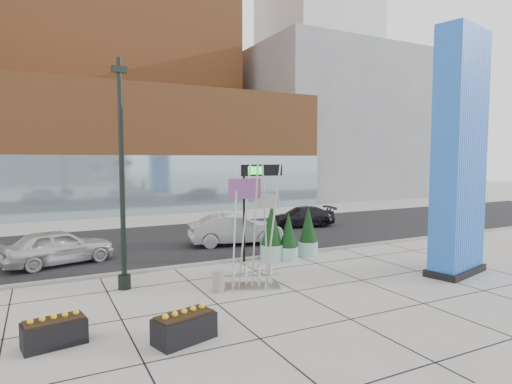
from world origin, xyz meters
name	(u,v)px	position (x,y,z in m)	size (l,w,h in m)	color
ground	(258,287)	(0.00, 0.00, 0.00)	(160.00, 160.00, 0.00)	#9E9991
street_asphalt	(178,241)	(0.00, 10.00, 0.01)	(80.00, 12.00, 0.02)	black
curb_edge	(217,262)	(0.00, 4.00, 0.06)	(80.00, 0.30, 0.12)	gray
tower_podium	(134,150)	(1.00, 27.00, 5.50)	(34.00, 10.00, 11.00)	#96552B
tower_glass_front	(147,185)	(1.00, 22.20, 2.50)	(34.00, 0.60, 5.00)	#8CA5B2
building_grey_parking	(324,125)	(26.00, 32.00, 9.00)	(20.00, 18.00, 18.00)	slate
building_pale_office	(317,24)	(36.00, 48.00, 27.50)	(16.00, 16.00, 55.00)	#B2B7BC
blue_pylon	(459,158)	(8.11, -1.96, 4.74)	(3.18, 2.00, 9.81)	#0C2BBA
lamp_post	(122,196)	(-4.38, 2.05, 3.36)	(0.55, 0.45, 8.21)	black
public_art_sculpture	(253,255)	(-0.15, 0.15, 1.19)	(2.22, 1.68, 4.53)	silver
concrete_bollard	(218,281)	(-1.50, 0.19, 0.38)	(0.39, 0.39, 0.76)	gray
overhead_street_sign	(259,178)	(2.00, 3.80, 3.81)	(2.09, 0.26, 4.43)	black
round_planter_east	(308,232)	(4.60, 3.60, 1.13)	(0.96, 0.96, 2.39)	#94C8C1
round_planter_mid	(288,238)	(3.20, 3.14, 1.05)	(0.89, 0.89, 2.23)	#94C8C1
round_planter_west	(272,233)	(2.49, 3.45, 1.26)	(1.07, 1.07, 2.67)	#94C8C1
box_planter_north	(54,331)	(-6.80, -2.00, 0.37)	(1.58, 0.97, 0.81)	black
box_planter_south	(184,326)	(-3.80, -3.23, 0.40)	(1.73, 1.21, 0.86)	black
car_white_west	(59,247)	(-6.33, 7.02, 0.79)	(1.87, 4.64, 1.58)	silver
car_silver_mid	(235,230)	(2.48, 7.52, 0.83)	(1.77, 5.06, 1.67)	#ADAFB5
car_dark_east	(301,217)	(9.05, 11.09, 0.69)	(1.93, 4.75, 1.38)	black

